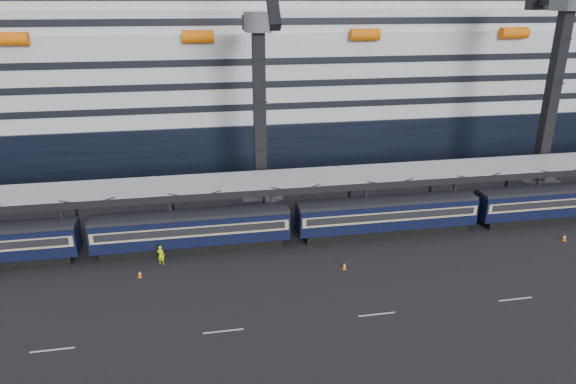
# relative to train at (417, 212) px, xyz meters

# --- Properties ---
(ground) EXTENTS (260.00, 260.00, 0.00)m
(ground) POSITION_rel_train_xyz_m (4.65, -10.00, -2.20)
(ground) COLOR black
(ground) RESTS_ON ground
(train) EXTENTS (133.05, 3.00, 4.05)m
(train) POSITION_rel_train_xyz_m (0.00, 0.00, 0.00)
(train) COLOR black
(train) RESTS_ON ground
(canopy) EXTENTS (130.00, 6.25, 5.53)m
(canopy) POSITION_rel_train_xyz_m (4.65, 4.00, 3.05)
(canopy) COLOR #9A9DA1
(canopy) RESTS_ON ground
(cruise_ship) EXTENTS (214.09, 28.84, 34.00)m
(cruise_ship) POSITION_rel_train_xyz_m (3.57, 35.99, 10.14)
(cruise_ship) COLOR black
(cruise_ship) RESTS_ON ground
(crane_dark_near) EXTENTS (4.50, 17.75, 35.08)m
(crane_dark_near) POSITION_rel_train_xyz_m (-15.35, 8.59, 9.73)
(crane_dark_near) COLOR #494C50
(crane_dark_near) RESTS_ON ground
(crane_dark_mid) EXTENTS (4.50, 18.24, 39.64)m
(crane_dark_mid) POSITION_rel_train_xyz_m (19.65, 7.59, 11.16)
(crane_dark_mid) COLOR #494C50
(crane_dark_mid) RESTS_ON ground
(worker) EXTENTS (0.81, 0.68, 1.90)m
(worker) POSITION_rel_train_xyz_m (-26.33, -2.51, -1.25)
(worker) COLOR #D9F20C
(worker) RESTS_ON ground
(traffic_cone_b) EXTENTS (0.34, 0.34, 0.68)m
(traffic_cone_b) POSITION_rel_train_xyz_m (-28.11, -4.65, -1.86)
(traffic_cone_b) COLOR #FF6B08
(traffic_cone_b) RESTS_ON ground
(traffic_cone_c) EXTENTS (0.34, 0.34, 0.68)m
(traffic_cone_c) POSITION_rel_train_xyz_m (-9.80, -6.57, -1.86)
(traffic_cone_c) COLOR #FF6B08
(traffic_cone_c) RESTS_ON ground
(traffic_cone_d) EXTENTS (0.37, 0.37, 0.74)m
(traffic_cone_d) POSITION_rel_train_xyz_m (14.07, -4.90, -1.84)
(traffic_cone_d) COLOR #FF6B08
(traffic_cone_d) RESTS_ON ground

